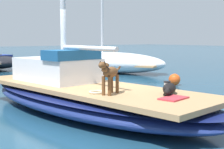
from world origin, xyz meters
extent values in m
plane|color=navy|center=(0.00, 0.00, 0.00)|extent=(120.00, 120.00, 0.00)
ellipsoid|color=navy|center=(0.00, 0.00, 0.28)|extent=(3.36, 7.45, 0.56)
ellipsoid|color=navy|center=(0.00, 0.00, 0.46)|extent=(3.37, 7.49, 0.08)
cube|color=tan|center=(0.00, 0.00, 0.61)|extent=(2.84, 6.82, 0.10)
cylinder|color=silver|center=(-0.11, -0.21, 1.56)|extent=(0.10, 2.20, 0.10)
cube|color=silver|center=(-0.15, 1.19, 0.96)|extent=(1.66, 2.35, 0.60)
cube|color=navy|center=(-0.15, 0.42, 1.38)|extent=(1.41, 0.86, 0.24)
ellipsoid|color=black|center=(0.67, -2.03, 0.77)|extent=(0.64, 0.57, 0.22)
ellipsoid|color=black|center=(0.37, -2.25, 0.76)|extent=(0.24, 0.22, 0.13)
cone|color=black|center=(0.40, -2.29, 0.82)|extent=(0.05, 0.05, 0.05)
cone|color=black|center=(0.34, -2.22, 0.82)|extent=(0.05, 0.05, 0.05)
cylinder|color=black|center=(0.54, -2.21, 0.69)|extent=(0.18, 0.15, 0.06)
cylinder|color=black|center=(0.46, -2.11, 0.69)|extent=(0.18, 0.15, 0.06)
cylinder|color=black|center=(0.98, -1.80, 0.69)|extent=(0.17, 0.14, 0.04)
ellipsoid|color=brown|center=(-0.29, -1.33, 1.11)|extent=(0.56, 0.43, 0.22)
cylinder|color=brown|center=(-0.42, -1.47, 0.85)|extent=(0.07, 0.07, 0.38)
cylinder|color=brown|center=(-0.48, -1.35, 0.85)|extent=(0.07, 0.07, 0.38)
cylinder|color=brown|center=(-0.10, -1.30, 0.85)|extent=(0.07, 0.07, 0.38)
cylinder|color=brown|center=(-0.16, -1.18, 0.85)|extent=(0.07, 0.07, 0.38)
cylinder|color=brown|center=(-0.50, -1.43, 1.22)|extent=(0.22, 0.18, 0.19)
ellipsoid|color=brown|center=(-0.60, -1.49, 1.27)|extent=(0.26, 0.22, 0.13)
cone|color=black|center=(-0.58, -1.53, 1.33)|extent=(0.05, 0.05, 0.06)
cone|color=black|center=(-0.62, -1.45, 1.33)|extent=(0.05, 0.05, 0.06)
torus|color=black|center=(-0.50, -1.43, 1.22)|extent=(0.17, 0.17, 0.10)
cylinder|color=brown|center=(0.03, -1.16, 1.14)|extent=(0.22, 0.14, 0.12)
cylinder|color=#B7B7BC|center=(0.93, -1.72, 0.70)|extent=(0.16, 0.16, 0.08)
cylinder|color=#B7B7BC|center=(0.93, -1.72, 0.79)|extent=(0.13, 0.13, 0.10)
cylinder|color=black|center=(0.93, -1.72, 0.86)|extent=(0.15, 0.15, 0.03)
torus|color=beige|center=(-0.44, -1.05, 0.68)|extent=(0.32, 0.32, 0.04)
cube|color=#C6333D|center=(0.32, -2.46, 0.68)|extent=(0.62, 0.46, 0.03)
ellipsoid|color=white|center=(6.02, 6.83, 0.53)|extent=(4.25, 6.16, 1.05)
cube|color=tan|center=(6.02, 6.83, 0.45)|extent=(3.64, 5.46, 0.08)
cube|color=silver|center=(5.84, 7.23, 0.75)|extent=(1.76, 2.06, 0.52)
cube|color=navy|center=(6.43, 5.90, 0.67)|extent=(1.66, 2.02, 0.36)
cylinder|color=silver|center=(5.78, 7.36, 3.04)|extent=(0.12, 0.12, 5.17)
sphere|color=#E55119|center=(5.13, 1.78, 0.22)|extent=(0.44, 0.44, 0.44)
camera|label=1|loc=(-4.24, -6.52, 1.79)|focal=52.59mm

